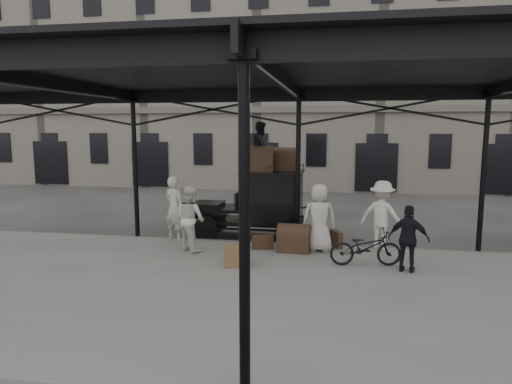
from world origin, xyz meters
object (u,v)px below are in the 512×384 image
bicycle (365,247)px  steamer_trunk_roof_near (259,161)px  porter_official (409,239)px  steamer_trunk_platform (294,240)px  porter_left (174,208)px  taxi (263,201)px

bicycle → steamer_trunk_roof_near: steamer_trunk_roof_near is taller
porter_official → steamer_trunk_roof_near: 5.28m
steamer_trunk_roof_near → steamer_trunk_platform: bearing=-58.4°
porter_left → steamer_trunk_platform: bearing=-169.1°
taxi → porter_official: (3.99, -3.23, -0.26)m
taxi → bicycle: size_ratio=2.10×
taxi → steamer_trunk_platform: taxi is taller
porter_official → steamer_trunk_roof_near: bearing=-21.6°
porter_left → bicycle: size_ratio=1.12×
porter_left → porter_official: porter_left is taller
porter_official → steamer_trunk_platform: (-2.81, 1.30, -0.48)m
taxi → porter_left: bearing=-154.5°
porter_left → steamer_trunk_roof_near: bearing=-136.6°
steamer_trunk_roof_near → porter_official: bearing=-41.6°
taxi → porter_official: 5.13m
porter_official → bicycle: size_ratio=0.92×
taxi → steamer_trunk_platform: 2.37m
porter_left → steamer_trunk_roof_near: 2.95m
taxi → porter_left: taxi is taller
bicycle → taxi: bearing=38.2°
bicycle → steamer_trunk_roof_near: size_ratio=1.94×
taxi → steamer_trunk_roof_near: size_ratio=4.06×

